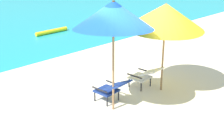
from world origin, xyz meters
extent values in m
plane|color=beige|center=(0.00, 4.00, 0.00)|extent=(40.00, 40.00, 0.00)
cylinder|color=yellow|center=(1.95, 6.76, 0.10)|extent=(1.60, 0.18, 0.18)
cube|color=navy|center=(-0.60, 0.23, 0.28)|extent=(0.57, 0.55, 0.04)
cube|color=navy|center=(-0.56, -0.13, 0.55)|extent=(0.57, 0.56, 0.27)
cylinder|color=black|center=(-0.84, 0.42, 0.13)|extent=(0.04, 0.04, 0.26)
cylinder|color=black|center=(-0.40, 0.47, 0.13)|extent=(0.04, 0.04, 0.26)
cylinder|color=black|center=(-0.80, 0.00, 0.13)|extent=(0.04, 0.04, 0.26)
cylinder|color=black|center=(-0.36, 0.05, 0.13)|extent=(0.04, 0.04, 0.26)
cube|color=black|center=(-0.86, 0.21, 0.40)|extent=(0.08, 0.50, 0.03)
cube|color=black|center=(-0.34, 0.26, 0.40)|extent=(0.08, 0.50, 0.03)
cube|color=silver|center=(0.65, 0.23, 0.28)|extent=(0.57, 0.55, 0.04)
cube|color=silver|center=(0.69, -0.14, 0.55)|extent=(0.57, 0.57, 0.27)
cylinder|color=black|center=(0.41, 0.41, 0.13)|extent=(0.04, 0.04, 0.26)
cylinder|color=black|center=(0.85, 0.46, 0.13)|extent=(0.04, 0.04, 0.26)
cylinder|color=black|center=(0.45, 0.00, 0.13)|extent=(0.04, 0.04, 0.26)
cylinder|color=black|center=(0.89, 0.04, 0.13)|extent=(0.04, 0.04, 0.26)
cube|color=black|center=(0.39, 0.20, 0.40)|extent=(0.08, 0.50, 0.03)
cube|color=black|center=(0.91, 0.25, 0.40)|extent=(0.08, 0.50, 0.03)
cylinder|color=olive|center=(-0.79, -0.21, 1.02)|extent=(0.05, 0.05, 2.04)
cone|color=blue|center=(-0.79, -0.21, 2.32)|extent=(2.59, 2.59, 0.78)
sphere|color=#4C3823|center=(-0.79, -0.21, 2.60)|extent=(0.07, 0.07, 0.07)
cylinder|color=olive|center=(0.92, -0.32, 0.88)|extent=(0.05, 0.05, 1.76)
cone|color=yellow|center=(0.92, -0.32, 2.05)|extent=(2.06, 2.07, 0.70)
sphere|color=#4C3823|center=(0.92, -0.32, 2.34)|extent=(0.07, 0.07, 0.07)
camera|label=1|loc=(-5.35, -5.03, 3.71)|focal=49.70mm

